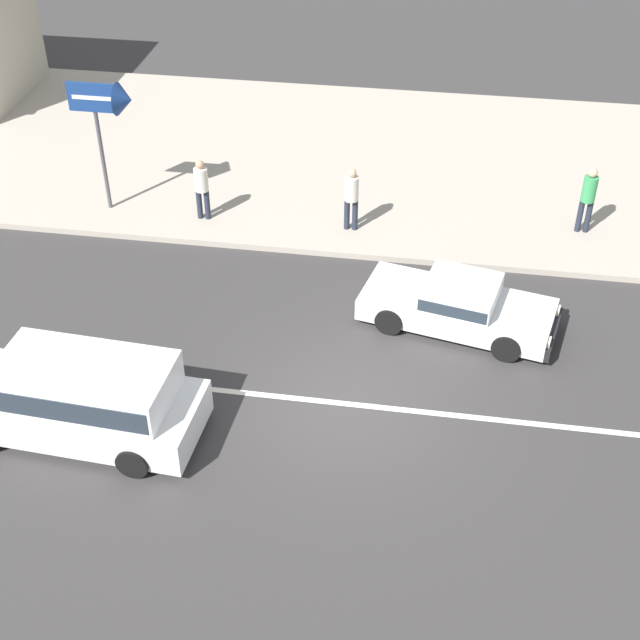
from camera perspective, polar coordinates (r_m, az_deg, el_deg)
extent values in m
plane|color=#383535|center=(17.22, 1.80, -5.40)|extent=(160.00, 160.00, 0.00)
cube|color=silver|center=(17.22, 1.80, -5.39)|extent=(50.40, 0.14, 0.01)
cube|color=#ADA393|center=(25.52, 4.83, 10.02)|extent=(68.00, 10.00, 0.15)
cube|color=white|center=(19.15, 8.74, 0.70)|extent=(4.27, 2.47, 0.48)
cube|color=white|center=(18.88, 9.01, 1.77)|extent=(1.79, 1.77, 0.42)
cube|color=#28333D|center=(18.88, 9.01, 1.77)|extent=(1.73, 1.79, 0.27)
cube|color=black|center=(19.01, 14.70, -0.89)|extent=(0.46, 1.61, 0.28)
cube|color=white|center=(19.36, 14.98, 0.59)|extent=(0.13, 0.25, 0.14)
cube|color=white|center=(18.43, 14.42, -1.39)|extent=(0.13, 0.25, 0.14)
cylinder|color=black|center=(19.70, 12.76, 0.93)|extent=(0.63, 0.34, 0.60)
cylinder|color=black|center=(18.44, 11.84, -1.74)|extent=(0.63, 0.34, 0.60)
cylinder|color=black|center=(20.05, 5.82, 2.47)|extent=(0.63, 0.34, 0.60)
cylinder|color=black|center=(18.82, 4.46, -0.06)|extent=(0.63, 0.34, 0.60)
cube|color=white|center=(16.97, -15.35, -5.44)|extent=(4.74, 2.09, 0.70)
cube|color=white|center=(16.40, -14.83, -3.81)|extent=(3.23, 1.82, 0.70)
cube|color=#28333D|center=(16.40, -14.83, -3.81)|extent=(3.10, 1.85, 0.45)
cylinder|color=black|center=(18.29, -18.17, -3.41)|extent=(0.61, 0.26, 0.60)
cylinder|color=black|center=(16.04, -11.86, -8.88)|extent=(0.61, 0.26, 0.60)
cylinder|color=black|center=(17.15, -9.71, -4.90)|extent=(0.61, 0.26, 0.60)
cylinder|color=#4C4C51|center=(23.09, -13.71, 9.87)|extent=(0.10, 0.10, 2.63)
cube|color=navy|center=(22.37, -14.37, 13.63)|extent=(1.23, 0.06, 0.72)
cone|color=navy|center=(22.08, -12.41, 13.61)|extent=(0.36, 0.79, 0.79)
cube|color=white|center=(22.34, -14.41, 13.60)|extent=(0.98, 0.01, 0.10)
cylinder|color=#232838|center=(22.76, 16.29, 6.43)|extent=(0.14, 0.14, 0.85)
cylinder|color=#232838|center=(22.79, 16.79, 6.37)|extent=(0.14, 0.14, 0.85)
cylinder|color=#389956|center=(22.42, 16.87, 8.03)|extent=(0.34, 0.34, 0.64)
sphere|color=#D6AD89|center=(22.23, 17.07, 9.00)|extent=(0.23, 0.23, 0.23)
cylinder|color=#232838|center=(22.62, -7.73, 7.38)|extent=(0.14, 0.14, 0.79)
cylinder|color=#232838|center=(22.57, -7.23, 7.35)|extent=(0.14, 0.14, 0.79)
cylinder|color=silver|center=(22.26, -7.62, 8.91)|extent=(0.34, 0.34, 0.59)
sphere|color=tan|center=(22.08, -7.71, 9.83)|extent=(0.21, 0.21, 0.21)
cylinder|color=#232838|center=(21.97, 1.73, 6.80)|extent=(0.14, 0.14, 0.81)
cylinder|color=#232838|center=(21.95, 2.25, 6.76)|extent=(0.14, 0.14, 0.81)
cylinder|color=silver|center=(21.61, 2.03, 8.41)|extent=(0.34, 0.34, 0.61)
sphere|color=#D6AD89|center=(21.42, 2.06, 9.38)|extent=(0.22, 0.22, 0.22)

